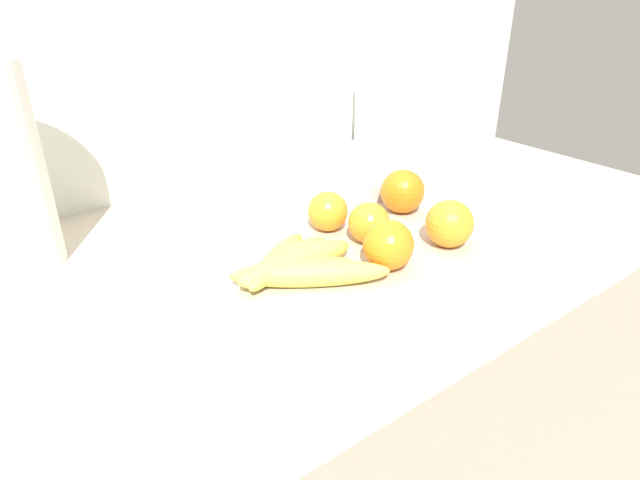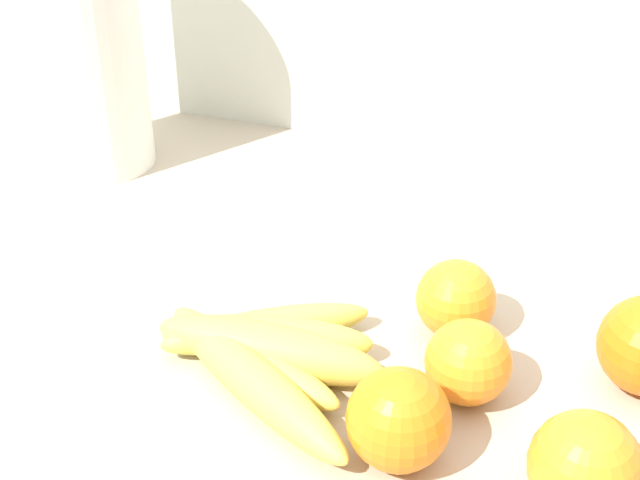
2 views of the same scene
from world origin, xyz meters
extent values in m
cube|color=silver|center=(0.00, 0.38, 0.65)|extent=(1.96, 0.06, 1.30)
ellipsoid|color=#DBC34C|center=(-0.04, -0.10, 0.90)|extent=(0.20, 0.15, 0.04)
ellipsoid|color=#DCC44C|center=(-0.05, -0.08, 0.89)|extent=(0.17, 0.08, 0.03)
ellipsoid|color=#E0C54C|center=(-0.04, -0.07, 0.90)|extent=(0.19, 0.04, 0.04)
ellipsoid|color=#D7D34C|center=(-0.05, -0.05, 0.90)|extent=(0.17, 0.08, 0.04)
ellipsoid|color=#D7C64C|center=(-0.05, -0.04, 0.89)|extent=(0.16, 0.12, 0.03)
sphere|color=orange|center=(0.20, -0.13, 0.91)|extent=(0.07, 0.07, 0.07)
sphere|color=orange|center=(0.11, -0.05, 0.91)|extent=(0.07, 0.07, 0.07)
sphere|color=orange|center=(0.09, 0.03, 0.91)|extent=(0.07, 0.07, 0.07)
sphere|color=orange|center=(0.08, -0.12, 0.91)|extent=(0.07, 0.07, 0.07)
cylinder|color=white|center=(-0.34, 0.21, 1.02)|extent=(0.12, 0.12, 0.29)
cylinder|color=gray|center=(-0.34, 0.21, 1.04)|extent=(0.02, 0.02, 0.32)
camera|label=1|loc=(-0.41, -0.62, 1.27)|focal=30.32mm
camera|label=2|loc=(0.17, -0.58, 1.36)|focal=51.59mm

